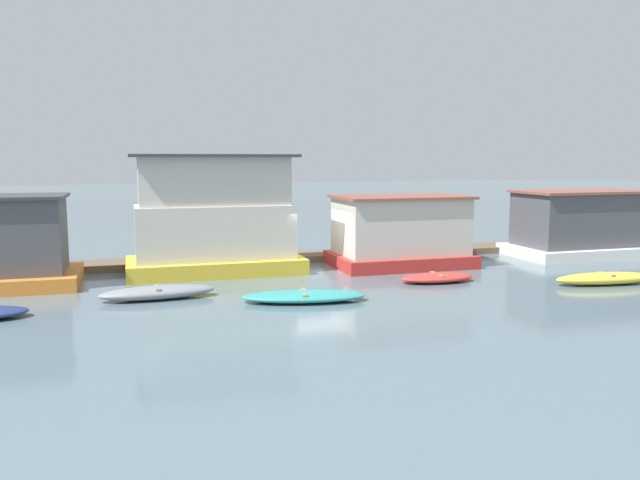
% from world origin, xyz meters
% --- Properties ---
extents(ground_plane, '(200.00, 200.00, 0.00)m').
position_xyz_m(ground_plane, '(0.00, 0.00, 0.00)').
color(ground_plane, slate).
extents(dock_walkway, '(42.40, 1.89, 0.30)m').
position_xyz_m(dock_walkway, '(0.00, 2.62, 0.15)').
color(dock_walkway, brown).
rests_on(dock_walkway, ground_plane).
extents(houseboat_yellow, '(7.19, 3.50, 4.92)m').
position_xyz_m(houseboat_yellow, '(-4.13, 0.45, 2.24)').
color(houseboat_yellow, gold).
rests_on(houseboat_yellow, ground_plane).
extents(houseboat_red, '(5.97, 3.84, 3.13)m').
position_xyz_m(houseboat_red, '(3.96, -0.20, 1.51)').
color(houseboat_red, red).
rests_on(houseboat_red, ground_plane).
extents(houseboat_white, '(7.10, 4.01, 3.20)m').
position_xyz_m(houseboat_white, '(13.83, 0.01, 1.52)').
color(houseboat_white, white).
rests_on(houseboat_white, ground_plane).
extents(dinghy_grey, '(3.93, 1.36, 0.45)m').
position_xyz_m(dinghy_grey, '(-6.69, -4.00, 0.23)').
color(dinghy_grey, gray).
rests_on(dinghy_grey, ground_plane).
extents(dinghy_teal, '(4.36, 2.25, 0.36)m').
position_xyz_m(dinghy_teal, '(-2.02, -5.80, 0.18)').
color(dinghy_teal, teal).
rests_on(dinghy_teal, ground_plane).
extents(dinghy_red, '(2.98, 1.34, 0.35)m').
position_xyz_m(dinghy_red, '(3.78, -4.12, 0.18)').
color(dinghy_red, red).
rests_on(dinghy_red, ground_plane).
extents(dinghy_yellow, '(4.22, 1.50, 0.46)m').
position_xyz_m(dinghy_yellow, '(9.74, -6.35, 0.23)').
color(dinghy_yellow, yellow).
rests_on(dinghy_yellow, ground_plane).
extents(mooring_post_centre, '(0.20, 0.20, 1.42)m').
position_xyz_m(mooring_post_centre, '(12.77, 1.43, 0.71)').
color(mooring_post_centre, brown).
rests_on(mooring_post_centre, ground_plane).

